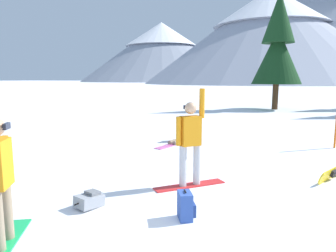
# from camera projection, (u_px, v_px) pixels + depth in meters

# --- Properties ---
(snowboarder_midground) EXTENTS (1.30, 1.28, 2.01)m
(snowboarder_midground) POSITION_uv_depth(u_px,v_px,m) (190.00, 141.00, 6.35)
(snowboarder_midground) COLOR red
(snowboarder_midground) RESTS_ON ground_plane
(snowboarder_background) EXTENTS (0.89, 1.83, 0.92)m
(snowboarder_background) POSITION_uv_depth(u_px,v_px,m) (184.00, 133.00, 11.02)
(snowboarder_background) COLOR gray
(snowboarder_background) RESTS_ON ground_plane
(loose_snowboard_near_left) EXTENTS (0.87, 1.61, 0.28)m
(loose_snowboard_near_left) POSITION_uv_depth(u_px,v_px,m) (335.00, 171.00, 7.02)
(loose_snowboard_near_left) COLOR yellow
(loose_snowboard_near_left) RESTS_ON ground_plane
(backpack_grey) EXTENTS (0.44, 0.55, 0.28)m
(backpack_grey) POSITION_uv_depth(u_px,v_px,m) (89.00, 200.00, 5.40)
(backpack_grey) COLOR gray
(backpack_grey) RESTS_ON ground_plane
(backpack_blue) EXTENTS (0.36, 0.38, 0.47)m
(backpack_blue) POSITION_uv_depth(u_px,v_px,m) (186.00, 206.00, 4.93)
(backpack_blue) COLOR #2D4C9E
(backpack_blue) RESTS_ON ground_plane
(pine_tree_leaning) EXTENTS (3.52, 3.52, 8.35)m
(pine_tree_leaning) POSITION_uv_depth(u_px,v_px,m) (278.00, 46.00, 22.28)
(pine_tree_leaning) COLOR #472D19
(pine_tree_leaning) RESTS_ON ground_plane
(peak_central_summit) EXTENTS (134.32, 134.32, 48.78)m
(peak_central_summit) POSITION_uv_depth(u_px,v_px,m) (161.00, 51.00, 261.58)
(peak_central_summit) COLOR #8C93A3
(peak_central_summit) RESTS_ON ground_plane
(peak_west_ridge) EXTENTS (122.67, 122.67, 45.63)m
(peak_west_ridge) POSITION_uv_depth(u_px,v_px,m) (270.00, 34.00, 152.52)
(peak_west_ridge) COLOR #9EA3B2
(peak_west_ridge) RESTS_ON ground_plane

